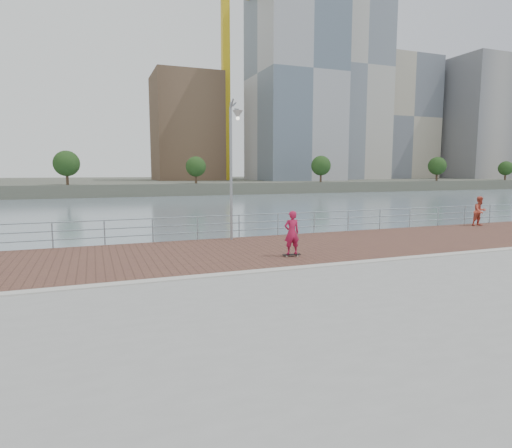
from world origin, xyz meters
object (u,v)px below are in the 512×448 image
object	(u,v)px
guardrail	(219,224)
bystander	(480,211)
street_lamp	(234,145)
skateboarder	(292,233)

from	to	relation	value
guardrail	bystander	world-z (taller)	bystander
guardrail	street_lamp	size ratio (longest dim) A/B	6.37
street_lamp	skateboarder	world-z (taller)	street_lamp
guardrail	skateboarder	bearing A→B (deg)	-74.80
skateboarder	bystander	distance (m)	14.79
street_lamp	skateboarder	bearing A→B (deg)	-77.68
bystander	street_lamp	bearing A→B (deg)	-177.42
skateboarder	bystander	world-z (taller)	skateboarder
guardrail	bystander	xyz separation A→B (m)	(15.57, -0.92, 0.19)
guardrail	street_lamp	distance (m)	3.82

